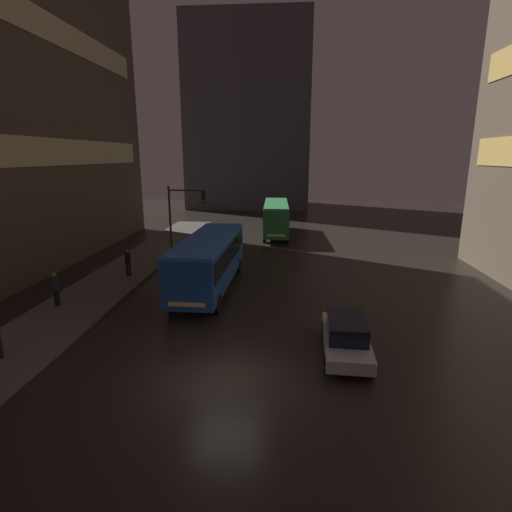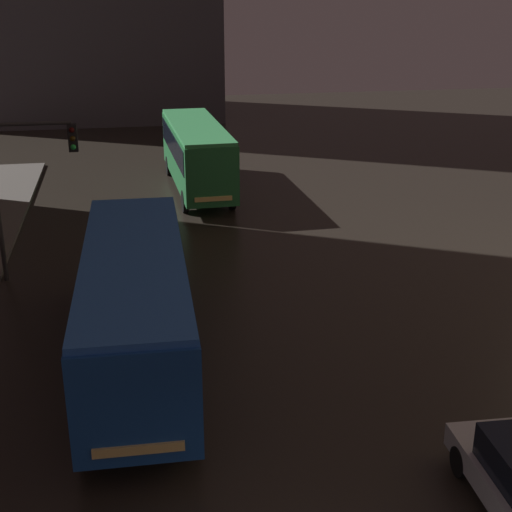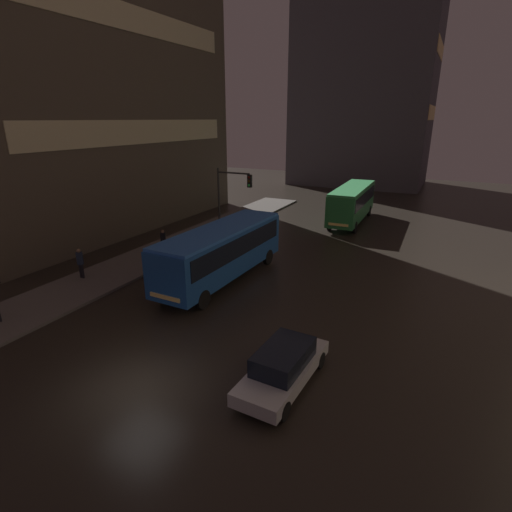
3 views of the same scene
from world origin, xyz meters
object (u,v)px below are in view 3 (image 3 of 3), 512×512
object	(u,v)px
bus_near	(222,248)
car_taxi	(283,366)
bus_far	(352,201)
pedestrian_far	(163,240)
pedestrian_near	(80,261)
traffic_light_main	(230,194)

from	to	relation	value
bus_near	car_taxi	world-z (taller)	bus_near
bus_far	pedestrian_far	distance (m)	17.89
bus_far	pedestrian_near	world-z (taller)	bus_far
pedestrian_far	traffic_light_main	bearing A→B (deg)	35.16
traffic_light_main	pedestrian_far	bearing A→B (deg)	-116.12
bus_far	pedestrian_far	xyz separation A→B (m)	(-9.17, -15.34, -0.83)
pedestrian_near	pedestrian_far	size ratio (longest dim) A/B	1.00
pedestrian_near	bus_near	bearing A→B (deg)	135.72
bus_near	traffic_light_main	world-z (taller)	traffic_light_main
bus_far	traffic_light_main	size ratio (longest dim) A/B	1.76
bus_near	pedestrian_near	distance (m)	8.33
bus_far	pedestrian_near	bearing A→B (deg)	60.67
bus_far	pedestrian_far	size ratio (longest dim) A/B	5.51
bus_far	bus_near	bearing A→B (deg)	76.83
pedestrian_near	traffic_light_main	xyz separation A→B (m)	(4.13, 10.51, 2.58)
bus_near	car_taxi	bearing A→B (deg)	134.83
car_taxi	traffic_light_main	size ratio (longest dim) A/B	0.83
car_taxi	traffic_light_main	distance (m)	17.86
bus_far	car_taxi	bearing A→B (deg)	96.51
pedestrian_near	traffic_light_main	size ratio (longest dim) A/B	0.32
traffic_light_main	bus_far	bearing A→B (deg)	56.99
car_taxi	pedestrian_near	distance (m)	14.93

